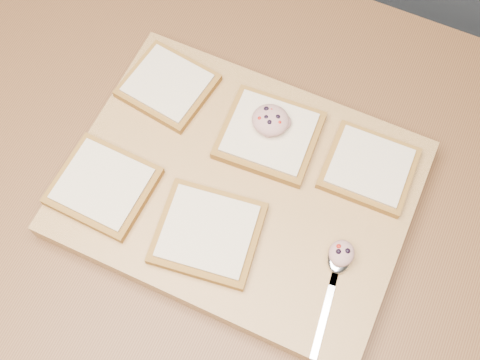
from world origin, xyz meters
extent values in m
plane|color=#515459|center=(0.00, 0.00, 0.00)|extent=(4.00, 4.00, 0.00)
cube|color=slate|center=(0.00, 0.00, 0.42)|extent=(1.90, 0.75, 0.84)
cube|color=brown|center=(0.00, 0.00, 0.87)|extent=(2.00, 0.80, 0.06)
cube|color=tan|center=(-0.13, 0.00, 0.92)|extent=(0.45, 0.35, 0.04)
cube|color=olive|center=(-0.29, 0.09, 0.94)|extent=(0.13, 0.12, 0.01)
cube|color=beige|center=(-0.29, 0.09, 0.95)|extent=(0.11, 0.10, 0.00)
cube|color=olive|center=(-0.12, 0.08, 0.94)|extent=(0.14, 0.13, 0.01)
cube|color=beige|center=(-0.12, 0.08, 0.95)|extent=(0.12, 0.11, 0.00)
cube|color=olive|center=(0.02, 0.09, 0.94)|extent=(0.12, 0.11, 0.01)
cube|color=beige|center=(0.02, 0.09, 0.95)|extent=(0.10, 0.09, 0.00)
cube|color=olive|center=(-0.30, -0.08, 0.94)|extent=(0.13, 0.12, 0.01)
cube|color=beige|center=(-0.30, -0.08, 0.95)|extent=(0.11, 0.10, 0.00)
cube|color=olive|center=(-0.14, -0.08, 0.94)|extent=(0.15, 0.14, 0.01)
cube|color=beige|center=(-0.14, -0.08, 0.95)|extent=(0.13, 0.12, 0.00)
ellipsoid|color=tan|center=(-0.13, 0.09, 0.97)|extent=(0.05, 0.05, 0.02)
sphere|color=black|center=(-0.12, 0.09, 0.97)|extent=(0.01, 0.01, 0.01)
sphere|color=black|center=(-0.14, 0.10, 0.97)|extent=(0.01, 0.01, 0.01)
sphere|color=black|center=(-0.13, 0.08, 0.97)|extent=(0.01, 0.01, 0.01)
sphere|color=black|center=(-0.13, 0.09, 0.97)|extent=(0.01, 0.01, 0.01)
sphere|color=#A5140C|center=(-0.11, 0.09, 0.97)|extent=(0.01, 0.01, 0.01)
sphere|color=#A5140C|center=(-0.13, 0.10, 0.97)|extent=(0.01, 0.01, 0.01)
sphere|color=#A5140C|center=(-0.14, 0.08, 0.97)|extent=(0.01, 0.01, 0.01)
ellipsoid|color=silver|center=(0.03, -0.04, 0.94)|extent=(0.04, 0.05, 0.01)
cube|color=silver|center=(0.03, -0.07, 0.94)|extent=(0.01, 0.03, 0.00)
cube|color=silver|center=(0.04, -0.12, 0.94)|extent=(0.02, 0.12, 0.00)
ellipsoid|color=tan|center=(0.03, -0.04, 0.96)|extent=(0.03, 0.04, 0.02)
sphere|color=black|center=(0.03, -0.04, 0.96)|extent=(0.01, 0.01, 0.01)
sphere|color=black|center=(0.02, -0.04, 0.96)|extent=(0.01, 0.01, 0.01)
sphere|color=#A5140C|center=(0.02, -0.04, 0.96)|extent=(0.01, 0.01, 0.01)
camera|label=1|loc=(0.00, -0.29, 1.68)|focal=45.00mm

